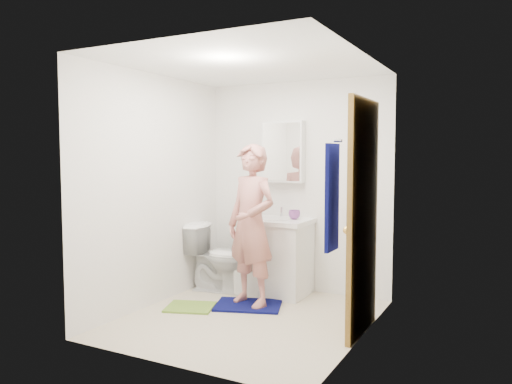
% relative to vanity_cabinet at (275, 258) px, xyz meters
% --- Properties ---
extents(floor, '(2.20, 2.40, 0.02)m').
position_rel_vanity_cabinet_xyz_m(floor, '(0.15, -0.91, -0.41)').
color(floor, beige).
rests_on(floor, ground).
extents(ceiling, '(2.20, 2.40, 0.02)m').
position_rel_vanity_cabinet_xyz_m(ceiling, '(0.15, -0.91, 2.01)').
color(ceiling, white).
rests_on(ceiling, ground).
extents(wall_back, '(2.20, 0.02, 2.40)m').
position_rel_vanity_cabinet_xyz_m(wall_back, '(0.15, 0.30, 0.80)').
color(wall_back, white).
rests_on(wall_back, ground).
extents(wall_front, '(2.20, 0.02, 2.40)m').
position_rel_vanity_cabinet_xyz_m(wall_front, '(0.15, -2.12, 0.80)').
color(wall_front, white).
rests_on(wall_front, ground).
extents(wall_left, '(0.02, 2.40, 2.40)m').
position_rel_vanity_cabinet_xyz_m(wall_left, '(-0.96, -0.91, 0.80)').
color(wall_left, white).
rests_on(wall_left, ground).
extents(wall_right, '(0.02, 2.40, 2.40)m').
position_rel_vanity_cabinet_xyz_m(wall_right, '(1.26, -0.91, 0.80)').
color(wall_right, white).
rests_on(wall_right, ground).
extents(vanity_cabinet, '(0.75, 0.55, 0.80)m').
position_rel_vanity_cabinet_xyz_m(vanity_cabinet, '(0.00, 0.00, 0.00)').
color(vanity_cabinet, white).
rests_on(vanity_cabinet, floor).
extents(countertop, '(0.79, 0.59, 0.05)m').
position_rel_vanity_cabinet_xyz_m(countertop, '(0.00, 0.00, 0.43)').
color(countertop, white).
rests_on(countertop, vanity_cabinet).
extents(sink_basin, '(0.40, 0.40, 0.03)m').
position_rel_vanity_cabinet_xyz_m(sink_basin, '(0.00, 0.00, 0.44)').
color(sink_basin, white).
rests_on(sink_basin, countertop).
extents(faucet, '(0.03, 0.03, 0.12)m').
position_rel_vanity_cabinet_xyz_m(faucet, '(0.00, 0.18, 0.51)').
color(faucet, silver).
rests_on(faucet, countertop).
extents(medicine_cabinet, '(0.50, 0.12, 0.70)m').
position_rel_vanity_cabinet_xyz_m(medicine_cabinet, '(0.00, 0.22, 1.20)').
color(medicine_cabinet, white).
rests_on(medicine_cabinet, wall_back).
extents(mirror_panel, '(0.46, 0.01, 0.66)m').
position_rel_vanity_cabinet_xyz_m(mirror_panel, '(0.00, 0.16, 1.20)').
color(mirror_panel, white).
rests_on(mirror_panel, wall_back).
extents(door, '(0.05, 0.80, 2.05)m').
position_rel_vanity_cabinet_xyz_m(door, '(1.22, -0.76, 0.62)').
color(door, olive).
rests_on(door, ground).
extents(door_knob, '(0.07, 0.07, 0.07)m').
position_rel_vanity_cabinet_xyz_m(door_knob, '(1.18, -1.08, 0.55)').
color(door_knob, gold).
rests_on(door_knob, door).
extents(towel, '(0.03, 0.24, 0.80)m').
position_rel_vanity_cabinet_xyz_m(towel, '(1.18, -1.48, 0.85)').
color(towel, '#070B4A').
rests_on(towel, wall_right).
extents(towel_hook, '(0.06, 0.02, 0.02)m').
position_rel_vanity_cabinet_xyz_m(towel_hook, '(1.22, -1.48, 1.27)').
color(towel_hook, silver).
rests_on(towel_hook, wall_right).
extents(toilet, '(0.82, 0.55, 0.78)m').
position_rel_vanity_cabinet_xyz_m(toilet, '(-0.59, -0.18, -0.01)').
color(toilet, white).
rests_on(toilet, floor).
extents(bath_mat, '(0.79, 0.67, 0.02)m').
position_rel_vanity_cabinet_xyz_m(bath_mat, '(-0.03, -0.57, -0.39)').
color(bath_mat, '#070B4A').
rests_on(bath_mat, floor).
extents(green_rug, '(0.58, 0.53, 0.02)m').
position_rel_vanity_cabinet_xyz_m(green_rug, '(-0.53, -0.90, -0.39)').
color(green_rug, olive).
rests_on(green_rug, floor).
extents(soap_dispenser, '(0.11, 0.11, 0.20)m').
position_rel_vanity_cabinet_xyz_m(soap_dispenser, '(-0.30, -0.02, 0.55)').
color(soap_dispenser, '#B6555D').
rests_on(soap_dispenser, countertop).
extents(toothbrush_cup, '(0.16, 0.16, 0.10)m').
position_rel_vanity_cabinet_xyz_m(toothbrush_cup, '(0.21, 0.06, 0.50)').
color(toothbrush_cup, '#7C3E88').
rests_on(toothbrush_cup, countertop).
extents(man, '(0.69, 0.55, 1.66)m').
position_rel_vanity_cabinet_xyz_m(man, '(-0.01, -0.54, 0.45)').
color(man, tan).
rests_on(man, bath_mat).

